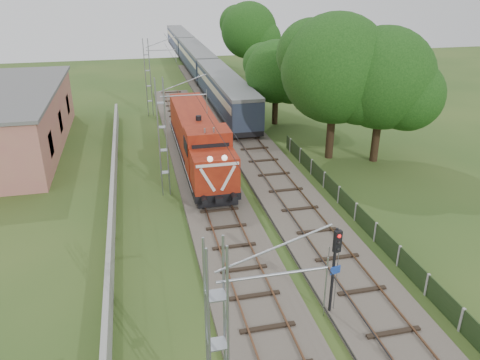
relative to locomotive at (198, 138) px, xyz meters
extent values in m
plane|color=#28481B|center=(0.00, -16.76, -2.23)|extent=(140.00, 140.00, 0.00)
cube|color=#6B6054|center=(0.00, -9.76, -2.08)|extent=(4.20, 70.00, 0.30)
cube|color=black|center=(0.00, -9.76, -1.88)|extent=(2.40, 70.00, 0.10)
cube|color=brown|center=(-0.85, -9.76, -1.80)|extent=(0.08, 70.00, 0.05)
cube|color=brown|center=(0.85, -9.76, -1.80)|extent=(0.08, 70.00, 0.05)
cube|color=#6B6054|center=(5.00, 3.24, -2.08)|extent=(4.20, 80.00, 0.30)
cube|color=black|center=(5.00, 3.24, -1.88)|extent=(2.40, 80.00, 0.10)
cube|color=brown|center=(4.15, 3.24, -1.80)|extent=(0.08, 80.00, 0.05)
cube|color=brown|center=(5.85, 3.24, -1.80)|extent=(0.08, 80.00, 0.05)
cylinder|color=gray|center=(-1.50, -24.76, 4.57)|extent=(3.00, 0.08, 0.08)
cylinder|color=gray|center=(-1.50, -4.76, 4.57)|extent=(3.00, 0.08, 0.08)
cylinder|color=gray|center=(-1.50, 15.24, 4.57)|extent=(3.00, 0.08, 0.08)
cylinder|color=black|center=(0.00, -4.76, 3.27)|extent=(0.03, 70.00, 0.03)
cylinder|color=black|center=(0.00, -4.76, 4.57)|extent=(0.03, 70.00, 0.03)
cube|color=#9E9E99|center=(-6.50, -4.76, -1.48)|extent=(0.25, 40.00, 1.50)
cube|color=#B27960|center=(-15.00, 7.24, 0.27)|extent=(8.00, 20.00, 5.00)
cube|color=#606060|center=(-15.00, 7.24, 2.87)|extent=(8.40, 20.40, 0.25)
cube|color=black|center=(-11.05, 1.24, -0.03)|extent=(0.10, 1.60, 1.80)
cube|color=black|center=(-11.05, 7.24, -0.03)|extent=(0.10, 1.60, 1.80)
cube|color=black|center=(-11.05, 13.24, -0.03)|extent=(0.10, 1.60, 1.80)
cube|color=black|center=(8.00, -13.76, -1.63)|extent=(0.05, 32.00, 1.15)
cube|color=#9E9E99|center=(8.00, 1.24, -1.63)|extent=(0.12, 0.12, 1.20)
cube|color=black|center=(0.00, 0.12, -1.23)|extent=(2.98, 16.87, 0.50)
cube|color=black|center=(0.00, -5.34, -1.53)|extent=(2.18, 3.57, 0.50)
cube|color=black|center=(0.00, 5.58, -1.53)|extent=(2.18, 3.57, 0.50)
cube|color=black|center=(0.00, -8.22, -1.63)|extent=(2.58, 0.25, 0.35)
cube|color=#9E2A11|center=(0.00, -7.07, 0.16)|extent=(2.88, 2.48, 2.28)
sphere|color=white|center=(-0.45, -8.27, 1.45)|extent=(0.36, 0.36, 0.36)
sphere|color=white|center=(0.45, -8.27, 1.45)|extent=(0.36, 0.36, 0.36)
cube|color=silver|center=(-0.65, -8.34, 0.11)|extent=(1.00, 0.06, 1.66)
cube|color=silver|center=(0.65, -8.34, 0.11)|extent=(1.00, 0.06, 1.66)
cube|color=silver|center=(0.00, -8.34, 1.05)|extent=(2.68, 0.06, 0.18)
cube|color=#9E2A11|center=(0.00, -4.64, 0.60)|extent=(2.98, 2.38, 3.18)
cube|color=black|center=(0.00, -5.85, 1.10)|extent=(2.48, 0.06, 0.89)
cube|color=#9E2A11|center=(0.00, 2.55, 0.31)|extent=(2.78, 12.01, 2.58)
cylinder|color=black|center=(0.00, -0.47, 1.75)|extent=(0.44, 0.44, 0.40)
cylinder|color=gray|center=(-0.30, -5.44, 2.34)|extent=(0.12, 0.12, 0.35)
cylinder|color=gray|center=(0.30, -5.44, 2.34)|extent=(0.12, 0.12, 0.35)
cube|color=black|center=(5.00, 14.59, -1.34)|extent=(2.81, 21.31, 0.48)
cube|color=#2A3746|center=(5.00, 14.59, 0.21)|extent=(2.91, 21.31, 2.62)
cube|color=beige|center=(5.00, 14.59, 0.69)|extent=(2.94, 20.46, 0.73)
cube|color=slate|center=(5.00, 14.59, 1.66)|extent=(2.95, 21.31, 0.34)
cube|color=black|center=(5.00, 36.86, -1.34)|extent=(2.81, 21.31, 0.48)
cube|color=#2A3746|center=(5.00, 36.86, 0.21)|extent=(2.91, 21.31, 2.62)
cube|color=beige|center=(5.00, 36.86, 0.69)|extent=(2.94, 20.46, 0.73)
cube|color=slate|center=(5.00, 36.86, 1.66)|extent=(2.95, 21.31, 0.34)
cube|color=black|center=(5.00, 59.14, -1.34)|extent=(2.81, 21.31, 0.48)
cube|color=#2A3746|center=(5.00, 59.14, 0.21)|extent=(2.91, 21.31, 2.62)
cube|color=beige|center=(5.00, 59.14, 0.69)|extent=(2.94, 20.46, 0.73)
cube|color=slate|center=(5.00, 59.14, 1.66)|extent=(2.95, 21.31, 0.34)
cylinder|color=black|center=(2.98, -19.10, 0.00)|extent=(0.12, 0.12, 4.45)
cube|color=black|center=(2.98, -19.23, 1.69)|extent=(0.35, 0.26, 0.98)
sphere|color=red|center=(2.98, -19.34, 2.00)|extent=(0.16, 0.16, 0.16)
sphere|color=black|center=(2.98, -19.34, 1.69)|extent=(0.16, 0.16, 0.16)
sphere|color=black|center=(2.98, -19.34, 1.38)|extent=(0.16, 0.16, 0.16)
cube|color=#193B9B|center=(3.03, -19.20, 0.26)|extent=(0.49, 0.15, 0.36)
cylinder|color=#3D2A19|center=(10.69, -0.71, 0.35)|extent=(0.64, 0.64, 5.16)
sphere|color=#13380F|center=(10.69, -0.71, 5.04)|extent=(8.44, 8.44, 8.44)
sphere|color=#13380F|center=(12.38, -1.97, 3.87)|extent=(5.91, 5.91, 5.91)
sphere|color=#13380F|center=(9.21, 0.77, 5.98)|extent=(5.49, 5.49, 5.49)
cylinder|color=#3D2A19|center=(13.95, -2.21, 0.14)|extent=(0.63, 0.63, 4.75)
sphere|color=#13380F|center=(13.95, -2.21, 4.46)|extent=(7.77, 7.77, 7.77)
sphere|color=#13380F|center=(15.50, -3.38, 3.38)|extent=(5.44, 5.44, 5.44)
sphere|color=#13380F|center=(12.59, -0.85, 5.32)|extent=(5.05, 5.05, 5.05)
cylinder|color=#3D2A19|center=(9.09, 9.44, -0.37)|extent=(0.58, 0.58, 3.72)
sphere|color=#13380F|center=(9.09, 9.44, 3.02)|extent=(6.09, 6.09, 6.09)
sphere|color=#13380F|center=(10.31, 8.52, 2.17)|extent=(4.26, 4.26, 4.26)
sphere|color=#13380F|center=(8.03, 10.50, 3.69)|extent=(3.96, 3.96, 3.96)
cylinder|color=#3D2A19|center=(11.94, 32.01, 0.15)|extent=(0.64, 0.64, 4.75)
sphere|color=#13380F|center=(11.94, 32.01, 4.47)|extent=(7.78, 7.78, 7.78)
sphere|color=#13380F|center=(13.49, 30.84, 3.39)|extent=(5.44, 5.44, 5.44)
sphere|color=#13380F|center=(10.58, 33.37, 5.33)|extent=(5.06, 5.06, 5.06)
camera|label=1|loc=(-4.58, -34.36, 11.68)|focal=35.00mm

